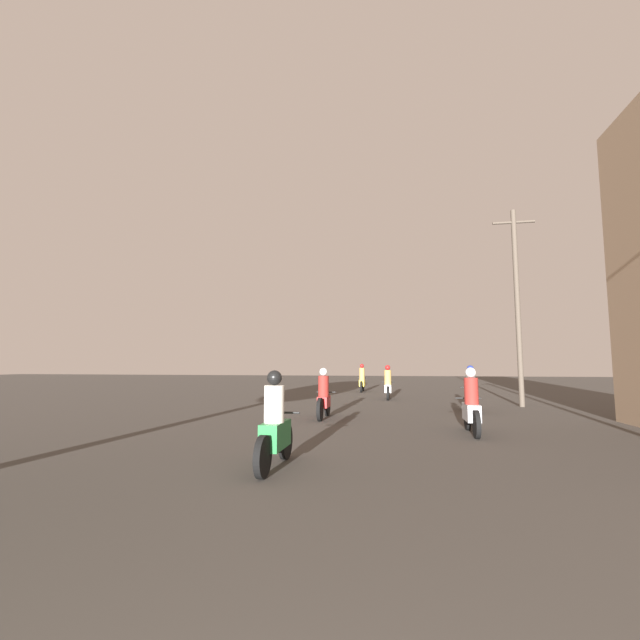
# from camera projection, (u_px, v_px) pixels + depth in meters

# --- Properties ---
(motorcycle_green) EXTENTS (0.60, 1.90, 1.54)m
(motorcycle_green) POSITION_uv_depth(u_px,v_px,m) (275.00, 429.00, 6.82)
(motorcycle_green) COLOR black
(motorcycle_green) RESTS_ON ground_plane
(motorcycle_silver) EXTENTS (0.60, 1.88, 1.56)m
(motorcycle_silver) POSITION_uv_depth(u_px,v_px,m) (471.00, 407.00, 10.08)
(motorcycle_silver) COLOR black
(motorcycle_silver) RESTS_ON ground_plane
(motorcycle_red) EXTENTS (0.60, 1.99, 1.52)m
(motorcycle_red) POSITION_uv_depth(u_px,v_px,m) (324.00, 398.00, 13.00)
(motorcycle_red) COLOR black
(motorcycle_red) RESTS_ON ground_plane
(motorcycle_orange) EXTENTS (0.60, 1.93, 1.60)m
(motorcycle_orange) POSITION_uv_depth(u_px,v_px,m) (471.00, 393.00, 14.96)
(motorcycle_orange) COLOR black
(motorcycle_orange) RESTS_ON ground_plane
(motorcycle_white) EXTENTS (0.60, 1.92, 1.59)m
(motorcycle_white) POSITION_uv_depth(u_px,v_px,m) (388.00, 386.00, 19.99)
(motorcycle_white) COLOR black
(motorcycle_white) RESTS_ON ground_plane
(motorcycle_yellow) EXTENTS (0.60, 2.02, 1.64)m
(motorcycle_yellow) POSITION_uv_depth(u_px,v_px,m) (362.00, 381.00, 25.36)
(motorcycle_yellow) COLOR black
(motorcycle_yellow) RESTS_ON ground_plane
(utility_pole_far) EXTENTS (1.60, 0.20, 7.81)m
(utility_pole_far) POSITION_uv_depth(u_px,v_px,m) (517.00, 302.00, 16.85)
(utility_pole_far) COLOR #4C4238
(utility_pole_far) RESTS_ON ground_plane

